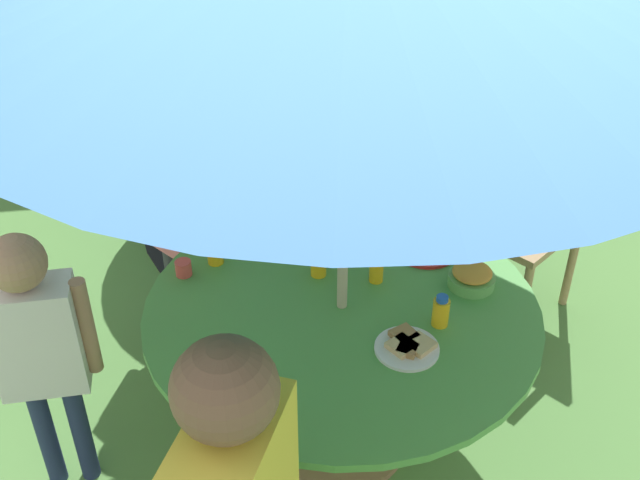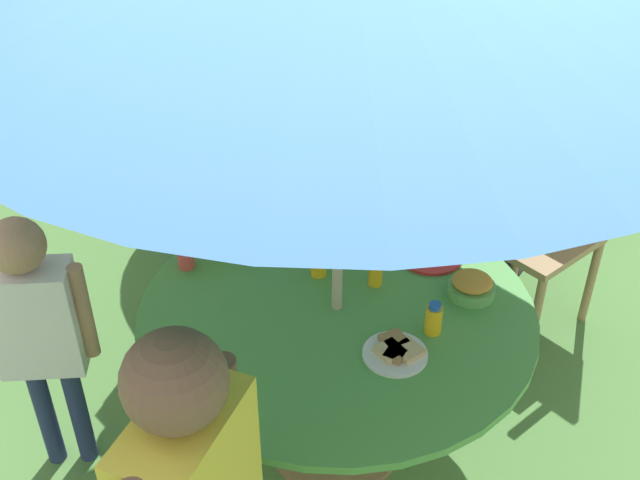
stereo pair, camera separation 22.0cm
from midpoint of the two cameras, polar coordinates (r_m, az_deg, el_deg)
ground_plane at (r=3.20m, az=3.12°, el=-14.79°), size 10.00×10.00×0.02m
garden_table at (r=2.81m, az=3.47°, el=-7.46°), size 1.39×1.39×0.70m
wooden_chair at (r=3.63m, az=18.38°, el=1.99°), size 0.64×0.64×1.01m
dome_tent at (r=4.15m, az=4.08°, el=10.61°), size 2.27×2.27×1.48m
child_in_blue_shirt at (r=3.50m, az=6.88°, el=5.05°), size 0.24×0.36×1.10m
child_in_pink_shirt at (r=3.27m, az=-8.04°, el=3.36°), size 0.32×0.34×1.16m
child_in_white_shirt at (r=2.77m, az=-18.14°, el=-5.65°), size 0.38×0.19×1.11m
snack_bowl at (r=2.81m, az=13.38°, el=-3.40°), size 0.17×0.17×0.08m
plate_far_right at (r=2.98m, az=10.29°, el=-1.07°), size 0.25×0.25×0.03m
plate_back_edge at (r=2.54m, az=8.15°, el=-8.25°), size 0.21×0.21×0.03m
plate_front_edge at (r=3.08m, az=-1.17°, el=0.94°), size 0.21×0.21×0.03m
juice_bottle_near_left at (r=3.07m, az=8.17°, el=1.52°), size 0.06×0.06×0.13m
juice_bottle_near_right at (r=2.82m, az=2.12°, el=-1.73°), size 0.06×0.06×0.12m
juice_bottle_far_left at (r=2.92m, az=-5.40°, el=-0.40°), size 0.06×0.06×0.12m
juice_bottle_center_front at (r=2.88m, az=2.64°, el=-0.80°), size 0.05×0.05×0.12m
juice_bottle_center_back at (r=2.78m, az=6.40°, el=-2.33°), size 0.05×0.05×0.13m
juice_bottle_mid_left at (r=2.61m, az=10.82°, el=-5.83°), size 0.06×0.06×0.12m
cup_near at (r=2.89m, az=-7.76°, el=-1.56°), size 0.06×0.06×0.06m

